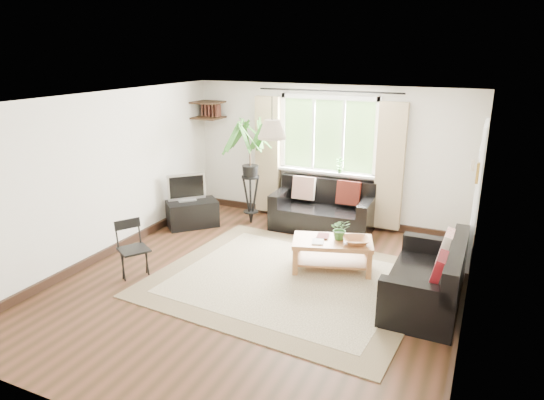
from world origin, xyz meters
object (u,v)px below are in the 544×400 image
at_px(coffee_table, 332,255).
at_px(palm_stand, 250,172).
at_px(sofa_back, 322,207).
at_px(folding_chair, 134,251).
at_px(tv_stand, 193,214).
at_px(sofa_right, 426,274).

distance_m(coffee_table, palm_stand, 2.38).
relative_size(sofa_back, coffee_table, 1.54).
bearing_deg(folding_chair, palm_stand, 21.49).
bearing_deg(sofa_back, tv_stand, -161.74).
distance_m(sofa_right, folding_chair, 3.76).
height_order(sofa_right, tv_stand, sofa_right).
distance_m(sofa_back, sofa_right, 2.71).
xyz_separation_m(sofa_right, coffee_table, (-1.31, 0.43, -0.16)).
relative_size(sofa_back, folding_chair, 2.17).
bearing_deg(coffee_table, sofa_back, 113.88).
xyz_separation_m(palm_stand, folding_chair, (-0.44, -2.58, -0.53)).
distance_m(tv_stand, folding_chair, 2.04).
bearing_deg(palm_stand, tv_stand, -145.40).
bearing_deg(sofa_right, sofa_back, -133.55).
distance_m(palm_stand, folding_chair, 2.67).
bearing_deg(tv_stand, sofa_right, -61.51).
xyz_separation_m(sofa_right, tv_stand, (-4.05, 1.10, -0.15)).
bearing_deg(palm_stand, folding_chair, -99.77).
height_order(sofa_back, palm_stand, palm_stand).
bearing_deg(tv_stand, folding_chair, -125.04).
bearing_deg(coffee_table, sofa_right, -18.10).
bearing_deg(folding_chair, tv_stand, 42.57).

